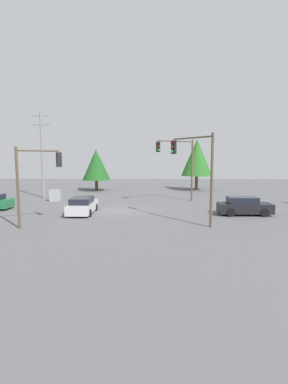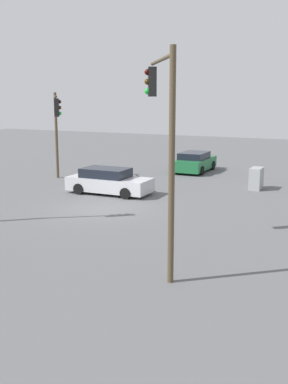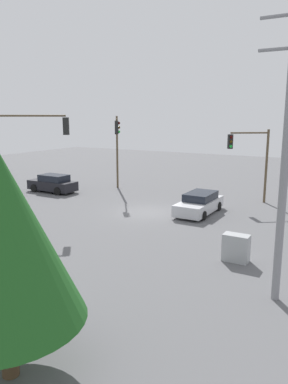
{
  "view_description": "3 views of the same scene",
  "coord_description": "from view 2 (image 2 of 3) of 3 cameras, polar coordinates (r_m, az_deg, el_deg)",
  "views": [
    {
      "loc": [
        -2.62,
        26.8,
        4.81
      ],
      "look_at": [
        -2.05,
        -0.97,
        1.58
      ],
      "focal_mm": 28.0,
      "sensor_mm": 36.0,
      "label": 1
    },
    {
      "loc": [
        -19.7,
        -11.23,
        5.47
      ],
      "look_at": [
        0.27,
        -1.99,
        0.93
      ],
      "focal_mm": 45.0,
      "sensor_mm": 36.0,
      "label": 2
    },
    {
      "loc": [
        12.29,
        -21.63,
        6.5
      ],
      "look_at": [
        0.26,
        -0.91,
        1.6
      ],
      "focal_mm": 35.0,
      "sensor_mm": 36.0,
      "label": 3
    }
  ],
  "objects": [
    {
      "name": "ground_plane",
      "position": [
        23.33,
        -4.73,
        -1.95
      ],
      "size": [
        80.0,
        80.0,
        0.0
      ],
      "primitive_type": "plane",
      "color": "#5B5B5E"
    },
    {
      "name": "sedan_silver",
      "position": [
        26.64,
        -4.21,
        1.25
      ],
      "size": [
        1.99,
        4.65,
        1.41
      ],
      "rotation": [
        0.0,
        0.0,
        3.14
      ],
      "color": "silver",
      "rests_on": "ground_plane"
    },
    {
      "name": "traffic_signal_cross",
      "position": [
        30.54,
        -10.32,
        8.25
      ],
      "size": [
        2.63,
        2.05,
        5.51
      ],
      "rotation": [
        0.0,
        0.0,
        3.78
      ],
      "color": "brown",
      "rests_on": "ground_plane"
    },
    {
      "name": "electrical_cabinet",
      "position": [
        28.51,
        13.16,
        1.56
      ],
      "size": [
        1.16,
        0.64,
        1.26
      ],
      "primitive_type": "cube",
      "color": "#9EA0A3",
      "rests_on": "ground_plane"
    },
    {
      "name": "sedan_green",
      "position": [
        34.26,
        6.02,
        3.55
      ],
      "size": [
        4.24,
        2.05,
        1.4
      ],
      "rotation": [
        0.0,
        0.0,
        -1.57
      ],
      "color": "#1E6638",
      "rests_on": "ground_plane"
    },
    {
      "name": "traffic_signal_main",
      "position": [
        15.16,
        2.2,
        8.53
      ],
      "size": [
        4.12,
        2.64,
        6.75
      ],
      "rotation": [
        0.0,
        0.0,
        0.54
      ],
      "color": "brown",
      "rests_on": "ground_plane"
    }
  ]
}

